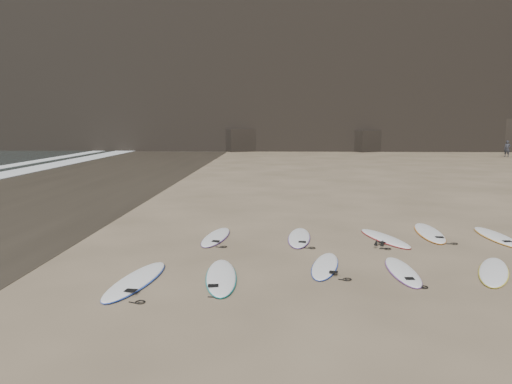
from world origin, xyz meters
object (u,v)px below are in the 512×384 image
Objects in this scene: surfboard_0 at (136,280)px; surfboard_6 at (299,237)px; surfboard_5 at (216,237)px; surfboard_4 at (494,271)px; surfboard_9 at (497,236)px; surfboard_1 at (221,276)px; surfboard_3 at (403,271)px; surfboard_2 at (325,265)px; surfboard_7 at (385,238)px; surfboard_8 at (429,232)px; person_a at (507,149)px.

surfboard_0 reaches higher than surfboard_6.
surfboard_5 is (1.19, 4.03, -0.01)m from surfboard_0.
surfboard_4 is 0.98× the size of surfboard_6.
surfboard_1 is at bearing -153.95° from surfboard_9.
surfboard_9 is (9.27, 4.39, -0.00)m from surfboard_0.
surfboard_1 reaches higher than surfboard_3.
surfboard_4 reaches higher than surfboard_2.
surfboard_1 is 1.06× the size of surfboard_4.
surfboard_7 is 1.66m from surfboard_8.
surfboard_7 is 38.67m from person_a.
surfboard_7 reaches higher than surfboard_4.
surfboard_4 is 5.19m from surfboard_6.
person_a reaches higher than surfboard_4.
surfboard_8 reaches higher than surfboard_2.
surfboard_6 is at bearing 167.48° from surfboard_4.
surfboard_3 is at bearing -137.72° from surfboard_9.
surfboard_0 is at bearing -148.96° from surfboard_4.
surfboard_7 is (6.01, 4.07, -0.00)m from surfboard_0.
surfboard_4 is at bearing -79.97° from person_a.
surfboard_6 is at bearing 161.50° from surfboard_7.
surfboard_2 is (2.30, 0.94, -0.01)m from surfboard_1.
surfboard_1 is 0.95× the size of surfboard_8.
surfboard_1 and surfboard_9 have the same top height.
person_a is at bearing 65.94° from surfboard_0.
surfboard_4 is 3.85m from surfboard_8.
surfboard_1 is 0.99× the size of surfboard_9.
surfboard_0 is 8.91m from surfboard_8.
surfboard_5 is (-0.57, 3.69, -0.00)m from surfboard_1.
surfboard_7 is at bearing 84.28° from surfboard_3.
surfboard_3 is (1.68, -0.37, 0.00)m from surfboard_2.
surfboard_7 is (1.95, 2.79, 0.00)m from surfboard_2.
surfboard_2 is 0.91× the size of surfboard_6.
surfboard_3 is 3.82m from surfboard_6.
surfboard_1 is 2.49m from surfboard_2.
surfboard_0 is 0.99× the size of surfboard_8.
surfboard_0 is 5.41m from surfboard_6.
surfboard_0 reaches higher than surfboard_9.
surfboard_0 is 1.77× the size of person_a.
surfboard_8 is at bearing 15.33° from surfboard_6.
surfboard_6 is at bearing -165.04° from surfboard_8.
surfboard_7 reaches higher than surfboard_2.
surfboard_9 reaches higher than surfboard_5.
surfboard_1 is 1.07× the size of surfboard_5.
surfboard_5 is at bearing -174.98° from surfboard_6.
surfboard_2 is at bearing -37.21° from surfboard_5.
surfboard_1 is 6.04m from surfboard_4.
surfboard_9 is (7.52, 4.05, 0.00)m from surfboard_1.
surfboard_5 reaches higher than surfboard_3.
surfboard_8 reaches higher than surfboard_7.
surfboard_0 reaches higher than surfboard_3.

